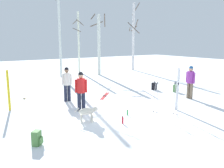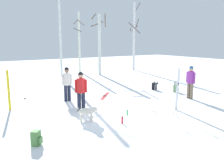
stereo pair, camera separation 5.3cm
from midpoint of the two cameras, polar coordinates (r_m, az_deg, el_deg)
ground_plane at (r=9.89m, az=5.04°, el=-7.47°), size 60.00×60.00×0.00m
person_0 at (r=10.28m, az=-7.21°, el=-1.17°), size 0.48×0.34×1.72m
person_1 at (r=13.11m, az=18.23°, el=0.88°), size 0.34×0.52×1.72m
person_2 at (r=12.12m, az=-10.47°, el=0.50°), size 0.52×0.34×1.72m
dog at (r=9.07m, az=-5.69°, el=-6.57°), size 0.86×0.41×0.57m
ski_pair_planted_0 at (r=10.85m, az=15.39°, el=-1.20°), size 0.22×0.05×1.84m
ski_pair_planted_1 at (r=11.27m, az=-23.16°, el=-1.42°), size 0.12×0.09×1.78m
ski_pair_lying_0 at (r=13.37m, az=-19.62°, el=-3.27°), size 1.48×1.08×0.05m
ski_pair_lying_1 at (r=13.21m, az=-1.58°, el=-2.81°), size 1.30×1.37×0.05m
ski_poles_0 at (r=9.94m, az=15.02°, el=-3.26°), size 0.07×0.27×1.39m
ski_poles_1 at (r=10.03m, az=10.45°, el=-3.00°), size 0.07×0.27×1.37m
backpack_0 at (r=15.03m, az=10.12°, el=-0.57°), size 0.32×0.30×0.44m
backpack_1 at (r=7.49m, az=-17.30°, el=-12.14°), size 0.35×0.34×0.44m
backpack_2 at (r=14.63m, az=15.05°, el=-1.06°), size 0.27×0.29×0.44m
water_bottle_0 at (r=8.92m, az=2.62°, el=-8.54°), size 0.07×0.07×0.28m
water_bottle_1 at (r=9.89m, az=3.77°, el=-6.78°), size 0.07×0.07×0.23m
birch_tree_2 at (r=20.49m, az=-12.15°, el=13.27°), size 1.20×0.70×7.98m
birch_tree_3 at (r=23.14m, az=-7.70°, el=9.95°), size 0.98×1.11×5.61m
birch_tree_4 at (r=21.15m, az=-2.91°, el=9.66°), size 1.51×1.51×5.30m
birch_tree_5 at (r=24.70m, az=5.31°, el=11.32°), size 1.43×1.43×6.67m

